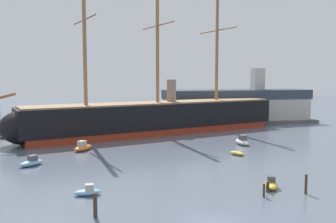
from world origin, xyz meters
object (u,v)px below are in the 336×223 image
(dinghy_mid_right, at_px, (237,153))
(motorboat_foreground_left, at_px, (88,191))
(motorboat_alongside_stern, at_px, (242,141))
(mooring_piling_right_pair, at_px, (95,205))
(mooring_piling_left_pair, at_px, (264,191))
(mooring_piling_nearest, at_px, (306,184))
(motorboat_mid_left, at_px, (31,162))
(motorboat_alongside_bow, at_px, (83,147))
(tall_ship, at_px, (158,117))
(sailboat_far_left, at_px, (1,135))
(dockside_warehouse_right, at_px, (236,106))
(mooring_piling_midwater, at_px, (268,187))
(motorboat_distant_centre, at_px, (139,125))
(motorboat_foreground_right, at_px, (271,184))

(dinghy_mid_right, bearing_deg, motorboat_foreground_left, -147.76)
(motorboat_alongside_stern, relative_size, mooring_piling_right_pair, 1.98)
(mooring_piling_left_pair, bearing_deg, mooring_piling_nearest, -0.68)
(motorboat_mid_left, relative_size, motorboat_alongside_bow, 0.85)
(tall_ship, height_order, sailboat_far_left, tall_ship)
(mooring_piling_nearest, xyz_separation_m, dockside_warehouse_right, (18.89, 63.16, 3.66))
(tall_ship, xyz_separation_m, motorboat_alongside_stern, (13.48, -17.59, -3.23))
(motorboat_alongside_stern, distance_m, sailboat_far_left, 51.77)
(dinghy_mid_right, bearing_deg, mooring_piling_right_pair, -137.26)
(mooring_piling_left_pair, bearing_deg, motorboat_mid_left, 142.90)
(mooring_piling_right_pair, height_order, mooring_piling_midwater, mooring_piling_right_pair)
(motorboat_alongside_stern, bearing_deg, motorboat_distant_centre, 118.33)
(mooring_piling_nearest, xyz_separation_m, mooring_piling_midwater, (-3.92, 1.54, -0.53))
(dinghy_mid_right, distance_m, motorboat_alongside_bow, 27.48)
(dinghy_mid_right, distance_m, motorboat_distant_centre, 40.09)
(mooring_piling_left_pair, distance_m, mooring_piling_midwater, 1.95)
(motorboat_mid_left, distance_m, motorboat_alongside_stern, 38.96)
(motorboat_distant_centre, xyz_separation_m, mooring_piling_right_pair, (-13.03, -60.93, 0.75))
(mooring_piling_midwater, relative_size, dockside_warehouse_right, 0.03)
(mooring_piling_nearest, height_order, mooring_piling_midwater, mooring_piling_nearest)
(motorboat_alongside_bow, height_order, dockside_warehouse_right, dockside_warehouse_right)
(motorboat_distant_centre, bearing_deg, mooring_piling_nearest, -79.90)
(motorboat_mid_left, bearing_deg, mooring_piling_right_pair, -68.40)
(motorboat_distant_centre, xyz_separation_m, mooring_piling_left_pair, (5.36, -59.18, 0.32))
(mooring_piling_left_pair, bearing_deg, motorboat_distant_centre, 95.18)
(motorboat_foreground_right, xyz_separation_m, sailboat_far_left, (-39.84, 45.67, 0.07))
(motorboat_foreground_left, bearing_deg, motorboat_alongside_stern, 39.32)
(sailboat_far_left, relative_size, mooring_piling_left_pair, 4.51)
(motorboat_mid_left, xyz_separation_m, mooring_piling_midwater, (28.52, -19.14, 0.06))
(motorboat_distant_centre, xyz_separation_m, dockside_warehouse_right, (29.45, 3.91, 4.37))
(motorboat_foreground_right, relative_size, dinghy_mid_right, 1.17)
(mooring_piling_midwater, bearing_deg, dockside_warehouse_right, 69.68)
(motorboat_alongside_stern, relative_size, motorboat_distant_centre, 1.54)
(motorboat_foreground_left, relative_size, dinghy_mid_right, 0.96)
(motorboat_foreground_right, bearing_deg, tall_ship, 96.76)
(dinghy_mid_right, distance_m, mooring_piling_midwater, 19.79)
(motorboat_foreground_right, xyz_separation_m, dinghy_mid_right, (3.45, 17.87, -0.16))
(motorboat_distant_centre, relative_size, mooring_piling_midwater, 2.49)
(mooring_piling_midwater, bearing_deg, mooring_piling_left_pair, -130.67)
(tall_ship, height_order, motorboat_mid_left, tall_ship)
(motorboat_mid_left, relative_size, mooring_piling_nearest, 1.70)
(dinghy_mid_right, xyz_separation_m, mooring_piling_left_pair, (-5.91, -20.71, 0.41))
(sailboat_far_left, bearing_deg, tall_ship, -2.60)
(motorboat_distant_centre, xyz_separation_m, mooring_piling_nearest, (10.56, -59.24, 0.71))
(mooring_piling_midwater, bearing_deg, motorboat_mid_left, 146.14)
(motorboat_foreground_right, height_order, motorboat_alongside_bow, motorboat_alongside_bow)
(motorboat_foreground_left, xyz_separation_m, motorboat_mid_left, (-8.19, 15.65, 0.11))
(motorboat_alongside_stern, xyz_separation_m, mooring_piling_left_pair, (-10.72, -29.35, 0.06))
(motorboat_alongside_stern, distance_m, mooring_piling_right_pair, 42.61)
(motorboat_foreground_right, xyz_separation_m, motorboat_alongside_bow, (-22.28, 27.51, 0.14))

